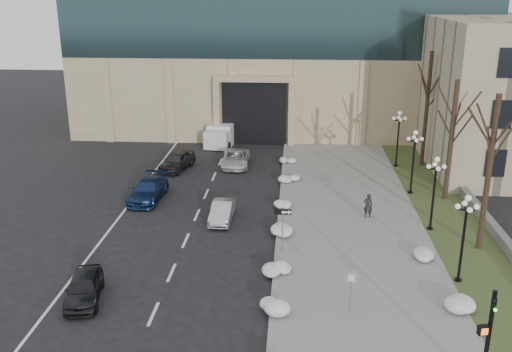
# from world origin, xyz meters

# --- Properties ---
(ground) EXTENTS (160.00, 160.00, 0.00)m
(ground) POSITION_xyz_m (0.00, 0.00, 0.00)
(ground) COLOR black
(ground) RESTS_ON ground
(sidewalk) EXTENTS (9.00, 40.00, 0.12)m
(sidewalk) POSITION_xyz_m (3.50, 14.00, 0.06)
(sidewalk) COLOR gray
(sidewalk) RESTS_ON ground
(curb) EXTENTS (0.30, 40.00, 0.14)m
(curb) POSITION_xyz_m (-1.00, 14.00, 0.07)
(curb) COLOR gray
(curb) RESTS_ON ground
(grass_strip) EXTENTS (4.00, 40.00, 0.10)m
(grass_strip) POSITION_xyz_m (10.00, 14.00, 0.05)
(grass_strip) COLOR #3B4B25
(grass_strip) RESTS_ON ground
(stone_wall) EXTENTS (0.50, 30.00, 0.70)m
(stone_wall) POSITION_xyz_m (12.00, 16.00, 0.35)
(stone_wall) COLOR slate
(stone_wall) RESTS_ON ground
(car_a) EXTENTS (2.30, 4.11, 1.32)m
(car_a) POSITION_xyz_m (-10.08, 3.01, 0.66)
(car_a) COLOR black
(car_a) RESTS_ON ground
(car_b) EXTENTS (1.37, 3.74, 1.22)m
(car_b) POSITION_xyz_m (-4.71, 13.21, 0.61)
(car_b) COLOR #AAADB2
(car_b) RESTS_ON ground
(car_c) EXTENTS (2.27, 5.06, 1.44)m
(car_c) POSITION_xyz_m (-10.39, 16.65, 0.72)
(car_c) COLOR navy
(car_c) RESTS_ON ground
(car_d) EXTENTS (2.24, 4.74, 1.31)m
(car_d) POSITION_xyz_m (-5.07, 24.94, 0.66)
(car_d) COLOR silver
(car_d) RESTS_ON ground
(car_e) EXTENTS (2.80, 4.66, 1.48)m
(car_e) POSITION_xyz_m (-9.77, 23.66, 0.74)
(car_e) COLOR #2F2E33
(car_e) RESTS_ON ground
(pedestrian) EXTENTS (0.64, 0.47, 1.60)m
(pedestrian) POSITION_xyz_m (4.66, 14.13, 0.92)
(pedestrian) COLOR black
(pedestrian) RESTS_ON sidewalk
(box_truck) EXTENTS (2.98, 6.68, 2.05)m
(box_truck) POSITION_xyz_m (-7.00, 32.39, 0.99)
(box_truck) COLOR silver
(box_truck) RESTS_ON ground
(one_way_sign) EXTENTS (0.98, 0.26, 2.64)m
(one_way_sign) POSITION_xyz_m (-0.56, 8.78, 2.18)
(one_way_sign) COLOR slate
(one_way_sign) RESTS_ON ground
(keep_sign) EXTENTS (0.43, 0.12, 2.03)m
(keep_sign) POSITION_xyz_m (2.54, 2.71, 1.50)
(keep_sign) COLOR slate
(keep_sign) RESTS_ON ground
(traffic_signal) EXTENTS (0.72, 0.95, 4.19)m
(traffic_signal) POSITION_xyz_m (6.96, -2.25, 2.08)
(traffic_signal) COLOR black
(traffic_signal) RESTS_ON ground
(snow_clump_b) EXTENTS (1.10, 1.60, 0.36)m
(snow_clump_b) POSITION_xyz_m (-0.81, 2.50, 0.30)
(snow_clump_b) COLOR white
(snow_clump_b) RESTS_ON sidewalk
(snow_clump_c) EXTENTS (1.10, 1.60, 0.36)m
(snow_clump_c) POSITION_xyz_m (-0.84, 6.46, 0.30)
(snow_clump_c) COLOR white
(snow_clump_c) RESTS_ON sidewalk
(snow_clump_d) EXTENTS (1.10, 1.60, 0.36)m
(snow_clump_d) POSITION_xyz_m (-0.81, 11.39, 0.30)
(snow_clump_d) COLOR white
(snow_clump_d) RESTS_ON sidewalk
(snow_clump_e) EXTENTS (1.10, 1.60, 0.36)m
(snow_clump_e) POSITION_xyz_m (-0.73, 15.61, 0.30)
(snow_clump_e) COLOR white
(snow_clump_e) RESTS_ON sidewalk
(snow_clump_f) EXTENTS (1.10, 1.60, 0.36)m
(snow_clump_f) POSITION_xyz_m (-0.48, 21.07, 0.30)
(snow_clump_f) COLOR white
(snow_clump_f) RESTS_ON sidewalk
(snow_clump_g) EXTENTS (1.10, 1.60, 0.36)m
(snow_clump_g) POSITION_xyz_m (-0.68, 25.45, 0.30)
(snow_clump_g) COLOR white
(snow_clump_g) RESTS_ON sidewalk
(snow_clump_h) EXTENTS (1.10, 1.60, 0.36)m
(snow_clump_h) POSITION_xyz_m (7.40, 3.06, 0.30)
(snow_clump_h) COLOR white
(snow_clump_h) RESTS_ON sidewalk
(snow_clump_i) EXTENTS (1.10, 1.60, 0.36)m
(snow_clump_i) POSITION_xyz_m (7.36, 8.61, 0.30)
(snow_clump_i) COLOR white
(snow_clump_i) RESTS_ON sidewalk
(lamppost_a) EXTENTS (1.18, 1.18, 4.76)m
(lamppost_a) POSITION_xyz_m (8.30, 6.00, 3.07)
(lamppost_a) COLOR black
(lamppost_a) RESTS_ON ground
(lamppost_b) EXTENTS (1.18, 1.18, 4.76)m
(lamppost_b) POSITION_xyz_m (8.30, 12.50, 3.07)
(lamppost_b) COLOR black
(lamppost_b) RESTS_ON ground
(lamppost_c) EXTENTS (1.18, 1.18, 4.76)m
(lamppost_c) POSITION_xyz_m (8.30, 19.00, 3.07)
(lamppost_c) COLOR black
(lamppost_c) RESTS_ON ground
(lamppost_d) EXTENTS (1.18, 1.18, 4.76)m
(lamppost_d) POSITION_xyz_m (8.30, 25.50, 3.07)
(lamppost_d) COLOR black
(lamppost_d) RESTS_ON ground
(tree_near) EXTENTS (3.20, 3.20, 9.00)m
(tree_near) POSITION_xyz_m (10.50, 10.00, 5.83)
(tree_near) COLOR black
(tree_near) RESTS_ON ground
(tree_mid) EXTENTS (3.20, 3.20, 8.50)m
(tree_mid) POSITION_xyz_m (10.50, 18.00, 5.50)
(tree_mid) COLOR black
(tree_mid) RESTS_ON ground
(tree_far) EXTENTS (3.20, 3.20, 9.50)m
(tree_far) POSITION_xyz_m (10.50, 26.00, 6.15)
(tree_far) COLOR black
(tree_far) RESTS_ON ground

